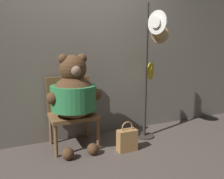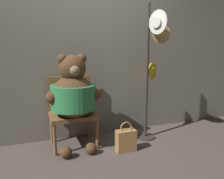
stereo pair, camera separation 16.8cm
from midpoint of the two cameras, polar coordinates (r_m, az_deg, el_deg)
name	(u,v)px [view 2 (the right image)]	position (r m, az deg, el deg)	size (l,w,h in m)	color
ground_plane	(95,157)	(2.67, -2.62, -17.30)	(14.00, 14.00, 0.00)	#4C423D
wall_back	(79,54)	(3.09, -7.07, 9.11)	(8.00, 0.10, 2.35)	slate
chair	(72,108)	(2.90, -8.84, -4.83)	(0.58, 0.46, 0.89)	brown
teddy_bear	(73,94)	(2.70, -8.31, -1.18)	(0.67, 0.59, 1.19)	#4C331E
hat_display_rack	(152,67)	(3.03, 11.92, 5.85)	(0.44, 0.48, 1.84)	#332D28
handbag_on_ground	(126,140)	(2.77, 5.43, -13.04)	(0.25, 0.12, 0.38)	#A87A47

